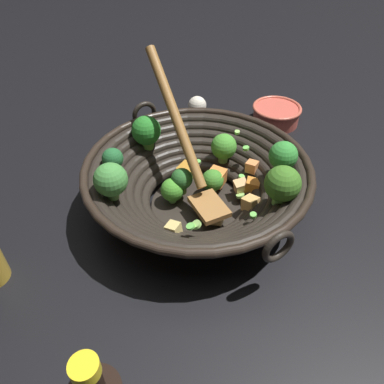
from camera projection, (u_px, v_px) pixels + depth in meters
name	position (u px, v px, depth m)	size (l,w,h in m)	color
ground_plane	(197.00, 207.00, 0.71)	(4.00, 4.00, 0.00)	black
wok	(197.00, 179.00, 0.66)	(0.40, 0.40, 0.24)	black
prep_bowl	(276.00, 114.00, 0.92)	(0.12, 0.12, 0.04)	#D15647
garlic_bulb	(197.00, 105.00, 0.95)	(0.05, 0.05, 0.05)	silver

